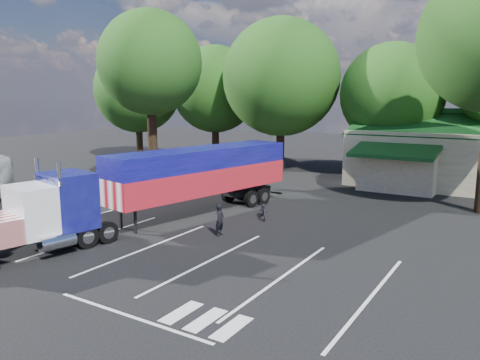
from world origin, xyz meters
The scene contains 9 objects.
ground centered at (0.00, 0.00, 0.00)m, with size 120.00×120.00×0.00m, color black.
tree_row_a centered at (-22.00, 16.50, 7.16)m, with size 9.00×9.00×11.68m.
tree_row_b centered at (-13.00, 17.80, 7.13)m, with size 8.40×8.40×11.35m.
tree_row_c centered at (-5.00, 16.20, 8.04)m, with size 10.00×10.00×13.05m.
tree_row_d centered at (4.00, 17.50, 6.58)m, with size 8.00×8.00×10.60m.
tree_near_left centered at (-10.50, 6.00, 8.81)m, with size 7.60×7.60×12.65m.
semi_truck centered at (-2.08, -2.22, 2.16)m, with size 5.81×18.27×3.81m.
woman centered at (1.60, -2.83, 0.75)m, with size 0.54×0.36×1.49m, color black.
bicycle centered at (1.80, 1.00, 0.48)m, with size 0.63×1.81×0.95m, color black.
Camera 1 is at (13.51, -20.18, 6.35)m, focal length 35.00 mm.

